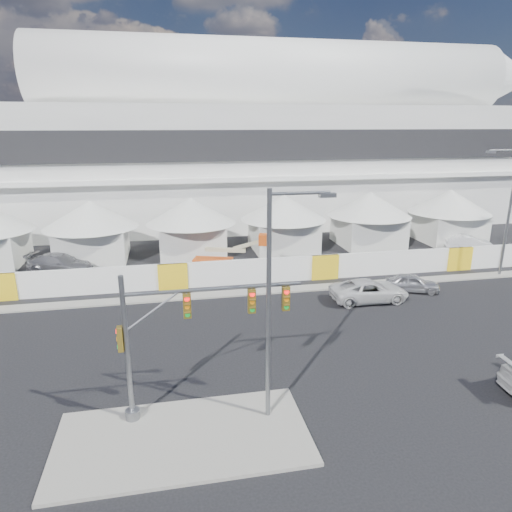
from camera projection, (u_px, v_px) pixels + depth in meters
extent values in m
plane|color=black|center=(306.00, 383.00, 22.08)|extent=(160.00, 160.00, 0.00)
cube|color=gray|center=(183.00, 438.00, 18.13)|extent=(10.00, 5.00, 0.15)
cube|color=gray|center=(494.00, 275.00, 37.54)|extent=(80.00, 1.20, 0.12)
cube|color=silver|center=(272.00, 162.00, 61.14)|extent=(80.00, 24.00, 14.00)
cube|color=black|center=(298.00, 145.00, 48.91)|extent=(68.00, 0.30, 3.20)
cube|color=white|center=(298.00, 178.00, 49.66)|extent=(72.00, 0.80, 0.50)
cylinder|color=white|center=(277.00, 75.00, 56.22)|extent=(57.60, 8.40, 8.40)
cylinder|color=white|center=(292.00, 79.00, 56.70)|extent=(51.60, 6.80, 6.80)
cylinder|color=white|center=(307.00, 83.00, 57.19)|extent=(45.60, 5.20, 5.20)
cone|color=white|center=(510.00, 78.00, 62.23)|extent=(8.00, 7.60, 7.60)
cube|color=silver|center=(93.00, 243.00, 41.85)|extent=(6.00, 6.00, 3.00)
cone|color=silver|center=(90.00, 214.00, 41.09)|extent=(8.40, 8.40, 2.40)
cube|color=silver|center=(192.00, 238.00, 43.52)|extent=(6.00, 6.00, 3.00)
cone|color=silver|center=(191.00, 210.00, 42.76)|extent=(8.40, 8.40, 2.40)
cube|color=silver|center=(283.00, 234.00, 45.18)|extent=(6.00, 6.00, 3.00)
cone|color=silver|center=(284.00, 207.00, 44.42)|extent=(8.40, 8.40, 2.40)
cube|color=silver|center=(368.00, 230.00, 46.85)|extent=(6.00, 6.00, 3.00)
cone|color=silver|center=(370.00, 204.00, 46.09)|extent=(8.40, 8.40, 2.40)
cube|color=silver|center=(447.00, 226.00, 48.52)|extent=(6.00, 6.00, 3.00)
cone|color=silver|center=(450.00, 201.00, 47.76)|extent=(8.40, 8.40, 2.40)
cube|color=white|center=(325.00, 267.00, 36.56)|extent=(70.00, 0.25, 2.00)
imported|color=#B0B1B5|center=(412.00, 283.00, 33.93)|extent=(2.93, 4.21, 1.33)
imported|color=silver|center=(369.00, 291.00, 32.09)|extent=(2.63, 5.53, 1.52)
imported|color=silver|center=(468.00, 243.00, 44.97)|extent=(3.04, 4.67, 1.45)
imported|color=#98989C|center=(60.00, 264.00, 38.07)|extent=(4.32, 5.99, 1.61)
cylinder|color=slate|center=(127.00, 350.00, 18.34)|extent=(0.21, 0.21, 6.35)
cylinder|color=slate|center=(133.00, 414.00, 19.18)|extent=(0.62, 0.62, 0.40)
cylinder|color=slate|center=(215.00, 289.00, 18.34)|extent=(7.19, 0.14, 0.14)
cube|color=#594714|center=(187.00, 306.00, 18.31)|extent=(0.32, 0.22, 1.05)
cube|color=#594714|center=(252.00, 301.00, 18.80)|extent=(0.32, 0.22, 1.05)
cube|color=#594714|center=(286.00, 298.00, 19.07)|extent=(0.32, 0.22, 1.05)
cube|color=#594714|center=(120.00, 339.00, 18.15)|extent=(0.22, 0.32, 1.05)
cylinder|color=slate|center=(269.00, 310.00, 18.13)|extent=(0.19, 0.19, 9.66)
cylinder|color=slate|center=(300.00, 193.00, 17.04)|extent=(2.36, 0.13, 0.13)
cube|color=slate|center=(327.00, 195.00, 17.27)|extent=(0.64, 0.27, 0.16)
cylinder|color=slate|center=(509.00, 214.00, 36.19)|extent=(0.21, 0.21, 10.34)
cylinder|color=slate|center=(505.00, 150.00, 34.57)|extent=(2.53, 0.14, 0.14)
cube|color=slate|center=(491.00, 152.00, 34.39)|extent=(0.69, 0.29, 0.17)
cube|color=#D14C13|center=(213.00, 264.00, 38.90)|extent=(3.58, 2.43, 1.00)
cube|color=beige|center=(225.00, 249.00, 38.73)|extent=(3.39, 1.40, 0.32)
cube|color=beige|center=(249.00, 241.00, 38.94)|extent=(2.63, 1.11, 1.11)
cube|color=#D14C13|center=(263.00, 236.00, 39.05)|extent=(1.04, 1.04, 0.91)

